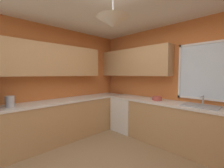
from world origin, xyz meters
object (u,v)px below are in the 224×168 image
at_px(dishwasher, 126,114).
at_px(kettle, 10,101).
at_px(sink_assembly, 201,106).
at_px(bowl, 157,98).

xyz_separation_m(dishwasher, kettle, (-0.64, -2.46, 0.58)).
bearing_deg(sink_assembly, bowl, -179.57).
bearing_deg(kettle, dishwasher, 75.41).
xyz_separation_m(dishwasher, bowl, (0.86, 0.03, 0.52)).
relative_size(kettle, bowl, 0.96).
distance_m(dishwasher, bowl, 1.01).
bearing_deg(dishwasher, bowl, 1.99).
relative_size(dishwasher, bowl, 4.13).
bearing_deg(dishwasher, kettle, -104.59).
xyz_separation_m(dishwasher, sink_assembly, (1.72, 0.04, 0.49)).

